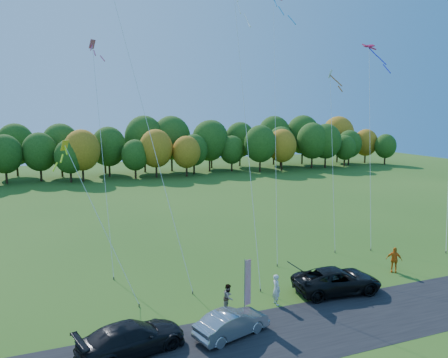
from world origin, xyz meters
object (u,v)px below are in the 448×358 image
object	(u,v)px
silver_sedan	(232,323)
black_suv	(337,280)
person_east	(394,260)
feather_flag	(247,282)

from	to	relation	value
silver_sedan	black_suv	bearing A→B (deg)	-89.69
person_east	feather_flag	bearing A→B (deg)	-125.70
black_suv	person_east	distance (m)	6.32
black_suv	silver_sedan	distance (m)	9.07
black_suv	silver_sedan	size ratio (longest dim) A/B	1.38
silver_sedan	person_east	size ratio (longest dim) A/B	2.22
silver_sedan	person_east	world-z (taller)	person_east
feather_flag	silver_sedan	bearing A→B (deg)	-135.90
black_suv	feather_flag	bearing A→B (deg)	105.23
silver_sedan	feather_flag	bearing A→B (deg)	-62.77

